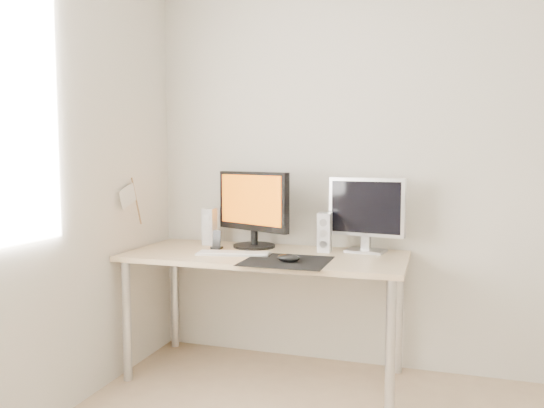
# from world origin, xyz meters

# --- Properties ---
(wall_back) EXTENTS (3.50, 0.00, 3.50)m
(wall_back) POSITION_xyz_m (0.00, 1.75, 1.25)
(wall_back) COLOR silver
(wall_back) RESTS_ON ground
(mousepad) EXTENTS (0.45, 0.40, 0.00)m
(mousepad) POSITION_xyz_m (-0.75, 1.19, 0.73)
(mousepad) COLOR black
(mousepad) RESTS_ON desk
(mouse) EXTENTS (0.12, 0.07, 0.04)m
(mouse) POSITION_xyz_m (-0.73, 1.16, 0.76)
(mouse) COLOR black
(mouse) RESTS_ON mousepad
(desk) EXTENTS (1.60, 0.70, 0.73)m
(desk) POSITION_xyz_m (-0.93, 1.38, 0.65)
(desk) COLOR #D1B587
(desk) RESTS_ON ground
(main_monitor) EXTENTS (0.52, 0.35, 0.47)m
(main_monitor) POSITION_xyz_m (-1.07, 1.56, 0.98)
(main_monitor) COLOR black
(main_monitor) RESTS_ON desk
(second_monitor) EXTENTS (0.45, 0.19, 0.43)m
(second_monitor) POSITION_xyz_m (-0.38, 1.60, 0.97)
(second_monitor) COLOR #ADADAF
(second_monitor) RESTS_ON desk
(speaker_left) EXTENTS (0.07, 0.09, 0.23)m
(speaker_left) POSITION_xyz_m (-1.37, 1.58, 0.85)
(speaker_left) COLOR silver
(speaker_left) RESTS_ON desk
(speaker_right) EXTENTS (0.07, 0.09, 0.23)m
(speaker_right) POSITION_xyz_m (-0.61, 1.53, 0.85)
(speaker_right) COLOR white
(speaker_right) RESTS_ON desk
(keyboard) EXTENTS (0.43, 0.18, 0.02)m
(keyboard) POSITION_xyz_m (-1.09, 1.29, 0.74)
(keyboard) COLOR silver
(keyboard) RESTS_ON desk
(phone_dock) EXTENTS (0.06, 0.05, 0.11)m
(phone_dock) POSITION_xyz_m (-1.26, 1.44, 0.76)
(phone_dock) COLOR black
(phone_dock) RESTS_ON desk
(pennant) EXTENTS (0.01, 0.23, 0.29)m
(pennant) POSITION_xyz_m (-1.72, 1.24, 1.05)
(pennant) COLOR #A57F54
(pennant) RESTS_ON wall_left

